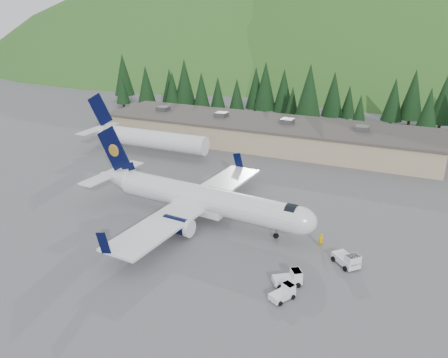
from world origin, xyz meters
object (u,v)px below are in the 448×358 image
baggage_tug_a (290,278)px  terminal_building (264,132)px  airliner (199,199)px  baggage_tug_b (348,260)px  baggage_tug_c (284,293)px  second_airliner (143,137)px  ramp_worker (321,241)px

baggage_tug_a → terminal_building: 51.68m
airliner → terminal_building: bearing=100.7°
baggage_tug_b → terminal_building: 48.47m
baggage_tug_a → baggage_tug_c: baggage_tug_a is taller
second_airliner → baggage_tug_c: second_airliner is taller
second_airliner → terminal_building: (19.91, 16.00, -0.70)m
second_airliner → ramp_worker: 46.87m
airliner → baggage_tug_a: size_ratio=10.55×
baggage_tug_b → ramp_worker: size_ratio=1.86×
terminal_building → ramp_worker: size_ratio=37.45×
airliner → ramp_worker: (16.92, -0.94, -2.09)m
baggage_tug_c → terminal_building: bearing=50.4°
airliner → baggage_tug_c: (15.80, -12.42, -2.41)m
terminal_building → airliner: bearing=-84.0°
terminal_building → ramp_worker: bearing=-61.7°
airliner → ramp_worker: bearing=1.5°
baggage_tug_a → second_airliner: bearing=106.8°
airliner → baggage_tug_c: bearing=-33.5°
baggage_tug_c → terminal_building: (-19.81, 50.33, 2.00)m
baggage_tug_a → baggage_tug_c: size_ratio=1.11×
baggage_tug_c → ramp_worker: bearing=23.4°
baggage_tug_b → terminal_building: bearing=163.8°
baggage_tug_a → baggage_tug_c: bearing=-120.7°
baggage_tug_b → terminal_building: (-24.62, 41.72, 1.84)m
second_airliner → baggage_tug_a: bearing=-38.8°
baggage_tug_a → ramp_worker: ramp_worker is taller
ramp_worker → terminal_building: bearing=-81.6°
airliner → baggage_tug_a: bearing=-27.5°
baggage_tug_a → terminal_building: bearing=77.9°
airliner → ramp_worker: 17.08m
baggage_tug_c → terminal_building: size_ratio=0.04×
second_airliner → baggage_tug_c: size_ratio=9.38×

